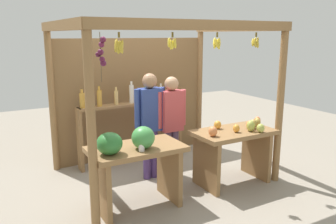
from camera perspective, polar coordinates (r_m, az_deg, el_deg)
ground_plane at (r=5.43m, az=-1.05°, el=-10.13°), size 12.00×12.00×0.00m
market_stall at (r=5.44m, az=-3.31°, el=4.59°), size 2.83×2.11×2.26m
fruit_counter_left at (r=4.21m, az=-5.66°, el=-7.48°), size 1.14×0.64×1.05m
fruit_counter_right at (r=5.04m, az=10.74°, el=-5.16°), size 1.14×0.65×0.94m
bottle_shelf_unit at (r=5.76m, az=-6.00°, el=-0.50°), size 1.81×0.22×1.36m
vendor_man at (r=5.03m, az=-2.95°, el=-0.81°), size 0.48×0.21×1.56m
vendor_woman at (r=5.12m, az=0.56°, el=-0.99°), size 0.48×0.20×1.50m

